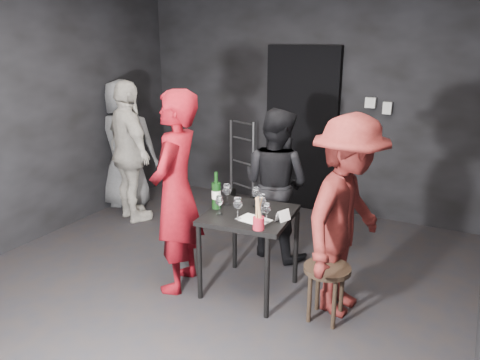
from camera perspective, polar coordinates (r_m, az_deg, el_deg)
The scene contains 24 objects.
floor at distance 4.42m, azimuth -4.54°, elevation -12.95°, with size 4.50×5.00×0.02m, color black.
wall_back at distance 6.13m, azimuth 7.82°, elevation 8.96°, with size 4.50×0.04×2.70m, color black.
wall_left at distance 5.45m, azimuth -25.49°, elevation 6.43°, with size 0.04×5.00×2.70m, color black.
doorway at distance 6.13m, azimuth 7.51°, elevation 6.12°, with size 0.95×0.10×2.10m, color black.
wallbox_upper at distance 5.84m, azimuth 15.63°, elevation 9.07°, with size 0.12×0.06×0.12m, color #B7B7B2.
wallbox_lower at distance 5.81m, azimuth 17.53°, elevation 8.37°, with size 0.10×0.06×0.14m, color #B7B7B2.
hand_truck at distance 6.42m, azimuth 0.10°, elevation -0.96°, with size 0.38×0.33×1.13m.
tasting_table at distance 4.08m, azimuth 1.15°, elevation -5.31°, with size 0.72×0.72×0.75m.
stool at distance 3.85m, azimuth 10.54°, elevation -11.50°, with size 0.37×0.37×0.47m.
server_red at distance 4.07m, azimuth -7.90°, elevation 0.82°, with size 0.79×0.52×2.15m, color maroon.
woman_black at distance 4.76m, azimuth 4.38°, elevation -0.21°, with size 0.77×0.42×1.58m, color black.
man_maroon at distance 3.81m, azimuth 12.96°, elevation -3.17°, with size 1.18×0.55×1.83m, color maroon.
bystander_cream at distance 5.79m, azimuth -13.39°, elevation 4.51°, with size 1.16×0.55×1.98m, color silver.
bystander_grey at distance 6.31m, azimuth -13.93°, elevation 5.18°, with size 0.93×0.51×1.91m, color slate.
tasting_mat at distance 3.89m, azimuth 1.72°, elevation -4.85°, with size 0.27×0.18×0.00m, color white.
wine_glass_a at distance 3.98m, azimuth -2.54°, elevation -2.99°, with size 0.07×0.07×0.18m, color white, non-canonical shape.
wine_glass_b at distance 4.20m, azimuth -1.59°, elevation -1.65°, with size 0.08×0.08×0.22m, color white, non-canonical shape.
wine_glass_c at distance 4.17m, azimuth 1.94°, elevation -1.94°, with size 0.07×0.07×0.20m, color white, non-canonical shape.
wine_glass_d at distance 3.87m, azimuth -0.28°, elevation -3.35°, with size 0.08×0.08×0.21m, color white, non-canonical shape.
wine_glass_e at distance 3.81m, azimuth 3.22°, elevation -3.90°, with size 0.07×0.07×0.19m, color white, non-canonical shape.
wine_glass_f at distance 3.97m, azimuth 2.62°, elevation -2.90°, with size 0.08×0.08×0.20m, color white, non-canonical shape.
wine_bottle at distance 4.11m, azimuth -2.90°, elevation -1.78°, with size 0.08×0.08×0.33m.
breadstick_cup at distance 3.67m, azimuth 2.29°, elevation -4.17°, with size 0.09×0.09×0.28m.
reserved_card at distance 3.88m, azimuth 5.05°, elevation -4.29°, with size 0.07×0.12×0.09m, color white, non-canonical shape.
Camera 1 is at (2.07, -3.21, 2.22)m, focal length 35.00 mm.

